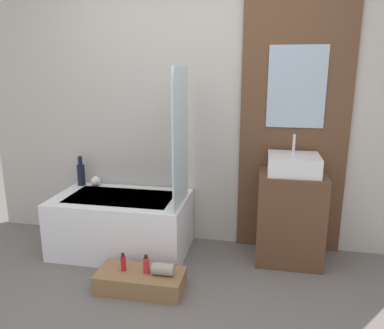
{
  "coord_description": "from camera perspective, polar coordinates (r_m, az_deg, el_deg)",
  "views": [
    {
      "loc": [
        0.59,
        -1.8,
        1.61
      ],
      "look_at": [
        0.1,
        0.71,
        0.97
      ],
      "focal_mm": 35.0,
      "sensor_mm": 36.0,
      "label": 1
    }
  ],
  "objects": [
    {
      "name": "wall_tiled_back",
      "position": [
        3.44,
        1.14,
        8.97
      ],
      "size": [
        4.2,
        0.06,
        2.6
      ],
      "primitive_type": "cube",
      "color": "#B7B2A8",
      "rests_on": "ground_plane"
    },
    {
      "name": "sink",
      "position": [
        3.19,
        15.22,
        0.06
      ],
      "size": [
        0.41,
        0.38,
        0.31
      ],
      "color": "white",
      "rests_on": "vanity_cabinet"
    },
    {
      "name": "vanity_cabinet",
      "position": [
        3.33,
        14.69,
        -7.81
      ],
      "size": [
        0.55,
        0.44,
        0.78
      ],
      "primitive_type": "cube",
      "color": "brown",
      "rests_on": "ground_plane"
    },
    {
      "name": "vase_tall_dark",
      "position": [
        3.8,
        -16.55,
        -1.31
      ],
      "size": [
        0.07,
        0.07,
        0.29
      ],
      "color": "black",
      "rests_on": "bathtub"
    },
    {
      "name": "wall_wood_accent",
      "position": [
        3.35,
        15.44,
        8.47
      ],
      "size": [
        0.92,
        0.04,
        2.6
      ],
      "color": "brown",
      "rests_on": "ground_plane"
    },
    {
      "name": "bathtub",
      "position": [
        3.49,
        -10.62,
        -8.84
      ],
      "size": [
        1.19,
        0.7,
        0.52
      ],
      "color": "white",
      "rests_on": "ground_plane"
    },
    {
      "name": "glass_shower_screen",
      "position": [
        3.04,
        -1.78,
        4.09
      ],
      "size": [
        0.01,
        0.54,
        1.13
      ],
      "primitive_type": "cube",
      "color": "silver",
      "rests_on": "bathtub"
    },
    {
      "name": "bottle_soap_secondary",
      "position": [
        2.89,
        -6.99,
        -14.95
      ],
      "size": [
        0.05,
        0.05,
        0.14
      ],
      "color": "red",
      "rests_on": "wooden_step_bench"
    },
    {
      "name": "bottle_soap_primary",
      "position": [
        2.95,
        -10.44,
        -14.51
      ],
      "size": [
        0.04,
        0.04,
        0.14
      ],
      "color": "#B21928",
      "rests_on": "wooden_step_bench"
    },
    {
      "name": "towel_roll",
      "position": [
        2.87,
        -4.4,
        -15.6
      ],
      "size": [
        0.16,
        0.09,
        0.09
      ],
      "primitive_type": "cylinder",
      "rotation": [
        0.0,
        1.57,
        0.0
      ],
      "color": "gray",
      "rests_on": "wooden_step_bench"
    },
    {
      "name": "wooden_step_bench",
      "position": [
        2.98,
        -7.85,
        -17.13
      ],
      "size": [
        0.66,
        0.31,
        0.14
      ],
      "primitive_type": "cube",
      "color": "olive",
      "rests_on": "ground_plane"
    },
    {
      "name": "vase_round_light",
      "position": [
        3.74,
        -14.45,
        -2.51
      ],
      "size": [
        0.1,
        0.1,
        0.1
      ],
      "primitive_type": "sphere",
      "color": "silver",
      "rests_on": "bathtub"
    }
  ]
}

